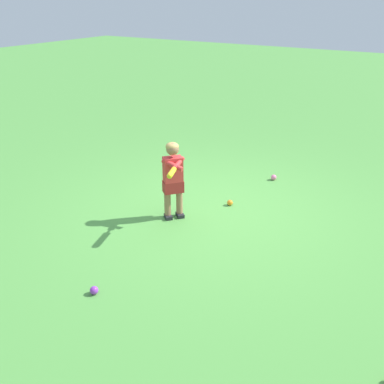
{
  "coord_description": "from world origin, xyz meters",
  "views": [
    {
      "loc": [
        5.07,
        2.79,
        2.87
      ],
      "look_at": [
        0.49,
        -0.07,
        0.45
      ],
      "focal_mm": 42.0,
      "sensor_mm": 36.0,
      "label": 1
    }
  ],
  "objects_px": {
    "child_batter": "(173,174)",
    "play_ball_far_left": "(94,290)",
    "play_ball_by_bucket": "(274,177)",
    "play_ball_near_batter": "(230,203)"
  },
  "relations": [
    {
      "from": "play_ball_far_left",
      "to": "play_ball_near_batter",
      "type": "height_order",
      "value": "play_ball_far_left"
    },
    {
      "from": "child_batter",
      "to": "play_ball_near_batter",
      "type": "height_order",
      "value": "child_batter"
    },
    {
      "from": "play_ball_far_left",
      "to": "play_ball_near_batter",
      "type": "relative_size",
      "value": 1.06
    },
    {
      "from": "child_batter",
      "to": "play_ball_by_bucket",
      "type": "relative_size",
      "value": 11.67
    },
    {
      "from": "play_ball_far_left",
      "to": "play_ball_by_bucket",
      "type": "bearing_deg",
      "value": 174.37
    },
    {
      "from": "child_batter",
      "to": "play_ball_far_left",
      "type": "bearing_deg",
      "value": 7.98
    },
    {
      "from": "play_ball_by_bucket",
      "to": "play_ball_far_left",
      "type": "height_order",
      "value": "play_ball_by_bucket"
    },
    {
      "from": "play_ball_by_bucket",
      "to": "play_ball_far_left",
      "type": "xyz_separation_m",
      "value": [
        3.87,
        -0.38,
        -0.0
      ]
    },
    {
      "from": "play_ball_by_bucket",
      "to": "child_batter",
      "type": "bearing_deg",
      "value": -17.68
    },
    {
      "from": "child_batter",
      "to": "play_ball_by_bucket",
      "type": "height_order",
      "value": "child_batter"
    }
  ]
}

